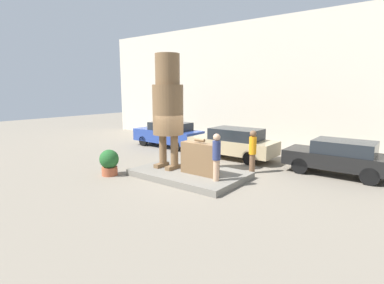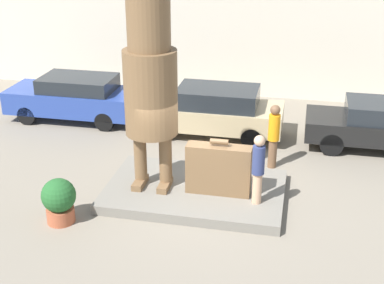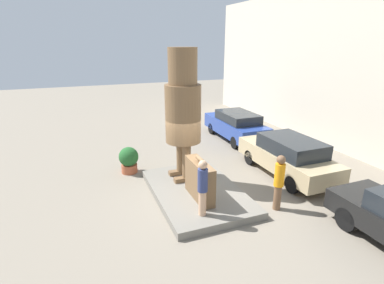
% 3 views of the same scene
% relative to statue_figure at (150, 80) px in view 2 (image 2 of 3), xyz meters
% --- Properties ---
extents(ground_plane, '(60.00, 60.00, 0.00)m').
position_rel_statue_figure_xyz_m(ground_plane, '(1.05, 0.09, -3.01)').
color(ground_plane, gray).
extents(pedestal, '(4.45, 2.88, 0.25)m').
position_rel_statue_figure_xyz_m(pedestal, '(1.05, 0.09, -2.88)').
color(pedestal, slate).
rests_on(pedestal, ground_plane).
extents(statue_figure, '(1.27, 1.27, 4.71)m').
position_rel_statue_figure_xyz_m(statue_figure, '(0.00, 0.00, 0.00)').
color(statue_figure, brown).
rests_on(statue_figure, pedestal).
extents(giant_suitcase, '(1.58, 0.43, 1.43)m').
position_rel_statue_figure_xyz_m(giant_suitcase, '(1.67, -0.05, -2.13)').
color(giant_suitcase, brown).
rests_on(giant_suitcase, pedestal).
extents(tourist, '(0.30, 0.30, 1.74)m').
position_rel_statue_figure_xyz_m(tourist, '(2.64, -0.36, -1.80)').
color(tourist, tan).
rests_on(tourist, pedestal).
extents(parked_car_blue, '(4.44, 1.73, 1.54)m').
position_rel_statue_figure_xyz_m(parked_car_blue, '(-4.05, 4.49, -2.19)').
color(parked_car_blue, '#284293').
rests_on(parked_car_blue, ground_plane).
extents(parked_car_tan, '(4.55, 1.78, 1.58)m').
position_rel_statue_figure_xyz_m(parked_car_tan, '(0.78, 4.13, -2.18)').
color(parked_car_tan, tan).
rests_on(parked_car_tan, ground_plane).
extents(parked_car_black, '(4.18, 1.75, 1.47)m').
position_rel_statue_figure_xyz_m(parked_car_black, '(5.84, 4.10, -2.22)').
color(parked_car_black, black).
rests_on(parked_car_black, ground_plane).
extents(planter_pot, '(0.79, 0.79, 1.09)m').
position_rel_statue_figure_xyz_m(planter_pot, '(-1.75, -1.75, -2.43)').
color(planter_pot, '#AD5638').
rests_on(planter_pot, ground_plane).
extents(worker_hivis, '(0.31, 0.31, 1.85)m').
position_rel_statue_figure_xyz_m(worker_hivis, '(2.84, 2.16, -1.99)').
color(worker_hivis, brown).
rests_on(worker_hivis, ground_plane).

